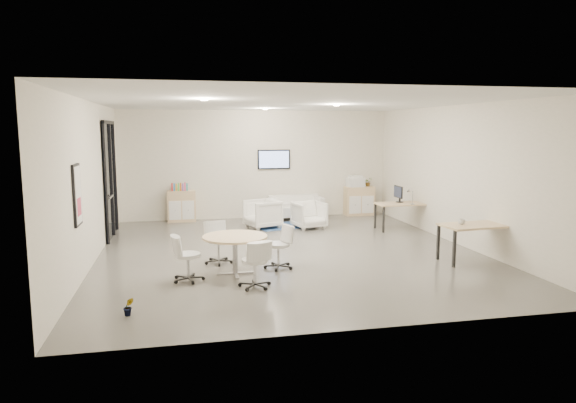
{
  "coord_description": "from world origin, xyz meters",
  "views": [
    {
      "loc": [
        -2.28,
        -10.67,
        2.64
      ],
      "look_at": [
        0.07,
        0.4,
        1.05
      ],
      "focal_mm": 32.0,
      "sensor_mm": 36.0,
      "label": 1
    }
  ],
  "objects_px": {
    "sideboard_left": "(182,206)",
    "round_table": "(235,240)",
    "loveseat": "(295,208)",
    "desk_front": "(478,228)",
    "armchair_right": "(309,214)",
    "desk_rear": "(402,206)",
    "sideboard_right": "(359,201)",
    "armchair_left": "(262,213)"
  },
  "relations": [
    {
      "from": "sideboard_left",
      "to": "round_table",
      "type": "xyz_separation_m",
      "value": [
        0.92,
        -5.78,
        0.19
      ]
    },
    {
      "from": "loveseat",
      "to": "desk_front",
      "type": "relative_size",
      "value": 1.06
    },
    {
      "from": "armchair_right",
      "to": "desk_rear",
      "type": "xyz_separation_m",
      "value": [
        2.37,
        -0.67,
        0.24
      ]
    },
    {
      "from": "desk_rear",
      "to": "round_table",
      "type": "height_order",
      "value": "round_table"
    },
    {
      "from": "sideboard_right",
      "to": "desk_front",
      "type": "height_order",
      "value": "sideboard_right"
    },
    {
      "from": "sideboard_left",
      "to": "armchair_right",
      "type": "height_order",
      "value": "sideboard_left"
    },
    {
      "from": "desk_front",
      "to": "sideboard_right",
      "type": "bearing_deg",
      "value": 88.75
    },
    {
      "from": "armchair_left",
      "to": "desk_front",
      "type": "relative_size",
      "value": 0.55
    },
    {
      "from": "loveseat",
      "to": "desk_front",
      "type": "bearing_deg",
      "value": -70.58
    },
    {
      "from": "loveseat",
      "to": "armchair_right",
      "type": "height_order",
      "value": "armchair_right"
    },
    {
      "from": "armchair_right",
      "to": "round_table",
      "type": "xyz_separation_m",
      "value": [
        -2.42,
        -4.02,
        0.24
      ]
    },
    {
      "from": "loveseat",
      "to": "desk_front",
      "type": "distance_m",
      "value": 6.22
    },
    {
      "from": "armchair_left",
      "to": "round_table",
      "type": "xyz_separation_m",
      "value": [
        -1.21,
        -4.33,
        0.22
      ]
    },
    {
      "from": "loveseat",
      "to": "armchair_right",
      "type": "bearing_deg",
      "value": -93.11
    },
    {
      "from": "loveseat",
      "to": "armchair_left",
      "type": "height_order",
      "value": "armchair_left"
    },
    {
      "from": "sideboard_right",
      "to": "desk_front",
      "type": "xyz_separation_m",
      "value": [
        0.38,
        -5.86,
        0.24
      ]
    },
    {
      "from": "desk_rear",
      "to": "loveseat",
      "type": "bearing_deg",
      "value": 136.33
    },
    {
      "from": "loveseat",
      "to": "armchair_left",
      "type": "xyz_separation_m",
      "value": [
        -1.2,
        -1.29,
        0.1
      ]
    },
    {
      "from": "armchair_right",
      "to": "desk_front",
      "type": "height_order",
      "value": "armchair_right"
    },
    {
      "from": "armchair_right",
      "to": "sideboard_right",
      "type": "bearing_deg",
      "value": 28.54
    },
    {
      "from": "sideboard_right",
      "to": "armchair_left",
      "type": "xyz_separation_m",
      "value": [
        -3.27,
        -1.44,
        -0.02
      ]
    },
    {
      "from": "desk_front",
      "to": "armchair_right",
      "type": "bearing_deg",
      "value": 115.65
    },
    {
      "from": "round_table",
      "to": "desk_front",
      "type": "bearing_deg",
      "value": -1.05
    },
    {
      "from": "loveseat",
      "to": "armchair_left",
      "type": "distance_m",
      "value": 1.76
    },
    {
      "from": "sideboard_left",
      "to": "armchair_right",
      "type": "relative_size",
      "value": 1.14
    },
    {
      "from": "sideboard_left",
      "to": "desk_rear",
      "type": "height_order",
      "value": "sideboard_left"
    },
    {
      "from": "desk_rear",
      "to": "round_table",
      "type": "bearing_deg",
      "value": -145.14
    },
    {
      "from": "sideboard_right",
      "to": "armchair_left",
      "type": "distance_m",
      "value": 3.57
    },
    {
      "from": "loveseat",
      "to": "round_table",
      "type": "distance_m",
      "value": 6.12
    },
    {
      "from": "sideboard_left",
      "to": "armchair_left",
      "type": "relative_size",
      "value": 1.07
    },
    {
      "from": "desk_rear",
      "to": "desk_front",
      "type": "relative_size",
      "value": 0.89
    },
    {
      "from": "loveseat",
      "to": "armchair_right",
      "type": "xyz_separation_m",
      "value": [
        0.02,
        -1.6,
        0.08
      ]
    },
    {
      "from": "sideboard_right",
      "to": "round_table",
      "type": "bearing_deg",
      "value": -127.76
    },
    {
      "from": "sideboard_left",
      "to": "round_table",
      "type": "relative_size",
      "value": 0.76
    },
    {
      "from": "sideboard_right",
      "to": "desk_rear",
      "type": "xyz_separation_m",
      "value": [
        0.32,
        -2.42,
        0.19
      ]
    },
    {
      "from": "sideboard_left",
      "to": "sideboard_right",
      "type": "xyz_separation_m",
      "value": [
        5.4,
        -0.01,
        -0.0
      ]
    },
    {
      "from": "desk_rear",
      "to": "desk_front",
      "type": "bearing_deg",
      "value": -89.06
    },
    {
      "from": "sideboard_right",
      "to": "desk_rear",
      "type": "height_order",
      "value": "sideboard_right"
    },
    {
      "from": "round_table",
      "to": "armchair_left",
      "type": "bearing_deg",
      "value": 74.45
    },
    {
      "from": "sideboard_right",
      "to": "sideboard_left",
      "type": "bearing_deg",
      "value": 179.91
    },
    {
      "from": "armchair_right",
      "to": "desk_front",
      "type": "distance_m",
      "value": 4.78
    },
    {
      "from": "sideboard_right",
      "to": "armchair_right",
      "type": "distance_m",
      "value": 2.7
    }
  ]
}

